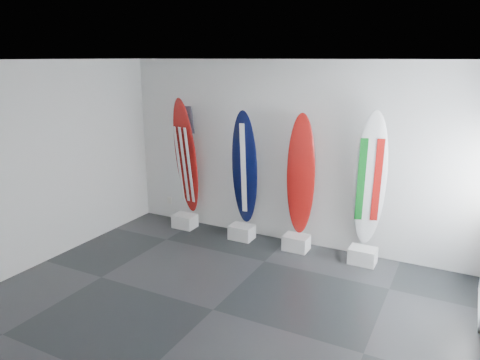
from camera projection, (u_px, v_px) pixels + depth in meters
The scene contains 14 objects.
floor at pixel (213, 310), 5.57m from camera, with size 6.00×6.00×0.00m, color black.
ceiling at pixel (209, 60), 4.78m from camera, with size 6.00×6.00×0.00m, color white.
wall_back at pixel (290, 154), 7.31m from camera, with size 6.00×6.00×0.00m, color silver.
wall_front at pixel (20, 291), 3.04m from camera, with size 6.00×6.00×0.00m, color silver.
wall_left at pixel (34, 166), 6.51m from camera, with size 5.00×5.00×0.00m, color silver.
display_block_usa at pixel (185, 221), 8.25m from camera, with size 0.40×0.30×0.24m, color silver.
surfboard_usa at pixel (186, 157), 8.02m from camera, with size 0.48×0.08×2.14m, color maroon.
display_block_navy at pixel (242, 232), 7.73m from camera, with size 0.40×0.30×0.24m, color silver.
surfboard_navy at pixel (245, 169), 7.52m from camera, with size 0.45×0.08×1.98m, color black.
display_block_swiss at pixel (296, 243), 7.28m from camera, with size 0.40×0.30×0.24m, color silver.
surfboard_swiss at pixel (301, 175), 7.08m from camera, with size 0.45×0.08×1.98m, color maroon.
display_block_italy at pixel (363, 256), 6.81m from camera, with size 0.40×0.30×0.24m, color silver.
surfboard_italy at pixel (370, 180), 6.59m from camera, with size 0.48×0.08×2.10m, color silver.
wall_outlet at pixel (170, 200), 8.69m from camera, with size 0.09×0.02×0.13m, color silver.
Camera 1 is at (2.58, -4.24, 3.03)m, focal length 33.63 mm.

